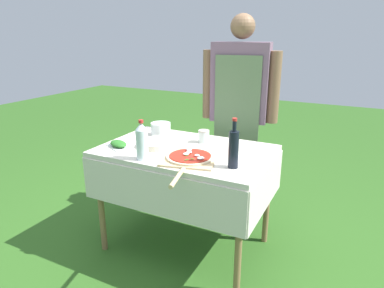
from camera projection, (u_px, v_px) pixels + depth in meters
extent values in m
plane|color=#2D5B1E|center=(186.00, 244.00, 2.53)|extent=(12.00, 12.00, 0.00)
cube|color=beige|center=(185.00, 151.00, 2.30)|extent=(1.13, 0.74, 0.04)
cube|color=beige|center=(156.00, 195.00, 2.03)|extent=(1.13, 0.01, 0.28)
cube|color=beige|center=(208.00, 156.00, 2.67)|extent=(1.13, 0.01, 0.28)
cube|color=beige|center=(120.00, 160.00, 2.59)|extent=(0.01, 0.74, 0.28)
cube|color=beige|center=(267.00, 189.00, 2.11)|extent=(0.01, 0.74, 0.28)
cylinder|color=olive|center=(101.00, 204.00, 2.37)|extent=(0.04, 0.04, 0.71)
cylinder|color=olive|center=(239.00, 243.00, 1.94)|extent=(0.04, 0.04, 0.71)
cylinder|color=olive|center=(150.00, 173.00, 2.89)|extent=(0.04, 0.04, 0.71)
cylinder|color=olive|center=(267.00, 198.00, 2.46)|extent=(0.04, 0.04, 0.71)
cylinder|color=#333D56|center=(246.00, 168.00, 2.87)|extent=(0.12, 0.12, 0.81)
cylinder|color=#333D56|center=(227.00, 166.00, 2.92)|extent=(0.12, 0.12, 0.81)
cube|color=#6B5166|center=(240.00, 83.00, 2.68)|extent=(0.46, 0.24, 0.61)
cube|color=#56704C|center=(236.00, 114.00, 2.66)|extent=(0.35, 0.05, 0.89)
cylinder|color=brown|center=(274.00, 88.00, 2.60)|extent=(0.10, 0.10, 0.54)
cylinder|color=brown|center=(209.00, 84.00, 2.77)|extent=(0.10, 0.10, 0.54)
sphere|color=brown|center=(243.00, 26.00, 2.55)|extent=(0.19, 0.19, 0.19)
cube|color=#D1B27F|center=(190.00, 159.00, 2.09)|extent=(0.38, 0.38, 0.01)
cylinder|color=#D1B27F|center=(177.00, 177.00, 1.83)|extent=(0.08, 0.26, 0.02)
cylinder|color=beige|center=(190.00, 157.00, 2.09)|extent=(0.29, 0.29, 0.01)
cylinder|color=#B22819|center=(190.00, 156.00, 2.09)|extent=(0.26, 0.26, 0.00)
ellipsoid|color=white|center=(197.00, 155.00, 2.07)|extent=(0.04, 0.04, 0.01)
ellipsoid|color=white|center=(186.00, 154.00, 2.09)|extent=(0.05, 0.05, 0.01)
ellipsoid|color=white|center=(201.00, 158.00, 2.02)|extent=(0.06, 0.06, 0.02)
ellipsoid|color=white|center=(189.00, 149.00, 2.17)|extent=(0.05, 0.04, 0.02)
ellipsoid|color=white|center=(189.00, 152.00, 2.12)|extent=(0.05, 0.05, 0.02)
ellipsoid|color=#286B23|center=(186.00, 155.00, 2.08)|extent=(0.03, 0.02, 0.00)
ellipsoid|color=#286B23|center=(192.00, 159.00, 2.02)|extent=(0.03, 0.01, 0.00)
ellipsoid|color=#286B23|center=(187.00, 160.00, 2.01)|extent=(0.03, 0.04, 0.00)
cylinder|color=black|center=(233.00, 150.00, 1.94)|extent=(0.06, 0.06, 0.22)
cylinder|color=black|center=(234.00, 126.00, 1.90)|extent=(0.02, 0.02, 0.06)
cylinder|color=#B22823|center=(235.00, 119.00, 1.89)|extent=(0.03, 0.03, 0.02)
cylinder|color=silver|center=(142.00, 145.00, 2.08)|extent=(0.07, 0.07, 0.19)
cone|color=silver|center=(141.00, 126.00, 2.04)|extent=(0.07, 0.07, 0.04)
cylinder|color=#B22823|center=(141.00, 121.00, 2.03)|extent=(0.03, 0.03, 0.02)
cube|color=silver|center=(119.00, 146.00, 2.33)|extent=(0.22, 0.19, 0.01)
ellipsoid|color=#286B23|center=(118.00, 144.00, 2.32)|extent=(0.19, 0.16, 0.04)
cylinder|color=silver|center=(161.00, 129.00, 2.57)|extent=(0.15, 0.15, 0.10)
cylinder|color=beige|center=(158.00, 146.00, 2.34)|extent=(0.27, 0.27, 0.00)
cylinder|color=beige|center=(158.00, 145.00, 2.34)|extent=(0.26, 0.26, 0.00)
cylinder|color=beige|center=(158.00, 145.00, 2.34)|extent=(0.26, 0.26, 0.00)
cylinder|color=beige|center=(158.00, 144.00, 2.34)|extent=(0.26, 0.26, 0.00)
cylinder|color=beige|center=(158.00, 143.00, 2.33)|extent=(0.26, 0.26, 0.00)
cylinder|color=beige|center=(158.00, 143.00, 2.33)|extent=(0.26, 0.26, 0.00)
cylinder|color=beige|center=(158.00, 142.00, 2.33)|extent=(0.26, 0.26, 0.00)
cylinder|color=beige|center=(158.00, 141.00, 2.33)|extent=(0.26, 0.26, 0.00)
cylinder|color=silver|center=(204.00, 137.00, 2.42)|extent=(0.08, 0.08, 0.08)
cylinder|color=#B22819|center=(204.00, 139.00, 2.42)|extent=(0.07, 0.07, 0.06)
cylinder|color=#B7B2A3|center=(204.00, 131.00, 2.40)|extent=(0.08, 0.08, 0.01)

